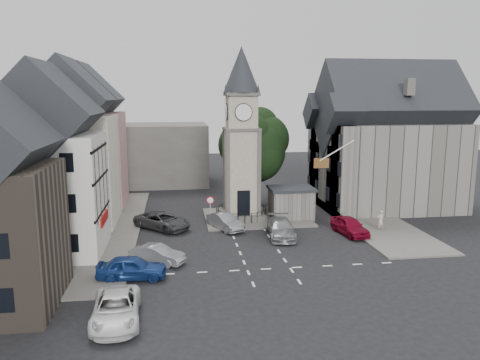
{
  "coord_description": "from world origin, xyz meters",
  "views": [
    {
      "loc": [
        -6.18,
        -35.6,
        11.83
      ],
      "look_at": [
        -0.55,
        5.0,
        4.37
      ],
      "focal_mm": 35.0,
      "sensor_mm": 36.0,
      "label": 1
    }
  ],
  "objects": [
    {
      "name": "terrace_pink",
      "position": [
        -15.5,
        16.0,
        6.58
      ],
      "size": [
        8.1,
        7.6,
        12.8
      ],
      "color": "tan",
      "rests_on": "ground"
    },
    {
      "name": "pavement_west",
      "position": [
        -12.5,
        6.0,
        0.07
      ],
      "size": [
        6.0,
        30.0,
        0.14
      ],
      "primitive_type": "cube",
      "color": "#595651",
      "rests_on": "ground"
    },
    {
      "name": "flagpole",
      "position": [
        8.0,
        4.0,
        7.0
      ],
      "size": [
        3.68,
        0.1,
        2.74
      ],
      "color": "white",
      "rests_on": "ground"
    },
    {
      "name": "terrace_cream",
      "position": [
        -15.5,
        8.0,
        6.58
      ],
      "size": [
        8.1,
        7.6,
        12.8
      ],
      "color": "beige",
      "rests_on": "ground"
    },
    {
      "name": "stone_shelter",
      "position": [
        4.8,
        7.5,
        1.55
      ],
      "size": [
        4.3,
        3.3,
        3.08
      ],
      "color": "#5B5A54",
      "rests_on": "ground"
    },
    {
      "name": "car_island_east",
      "position": [
        2.5,
        1.65,
        0.75
      ],
      "size": [
        2.68,
        5.39,
        1.51
      ],
      "primitive_type": "imported",
      "rotation": [
        0.0,
        0.0,
        -0.11
      ],
      "color": "gray",
      "rests_on": "ground"
    },
    {
      "name": "car_east_red",
      "position": [
        8.5,
        1.53,
        0.76
      ],
      "size": [
        2.46,
        4.71,
        1.53
      ],
      "primitive_type": "imported",
      "rotation": [
        0.0,
        0.0,
        0.15
      ],
      "color": "maroon",
      "rests_on": "ground"
    },
    {
      "name": "terrace_tudor",
      "position": [
        -15.5,
        0.0,
        6.19
      ],
      "size": [
        8.1,
        7.6,
        12.0
      ],
      "color": "silver",
      "rests_on": "ground"
    },
    {
      "name": "warning_sign_post",
      "position": [
        -3.2,
        5.43,
        2.03
      ],
      "size": [
        0.7,
        0.19,
        2.85
      ],
      "color": "black",
      "rests_on": "ground"
    },
    {
      "name": "car_west_silver",
      "position": [
        -7.65,
        -3.32,
        0.66
      ],
      "size": [
        4.19,
        3.09,
        1.32
      ],
      "primitive_type": "imported",
      "rotation": [
        0.0,
        0.0,
        1.09
      ],
      "color": "gray",
      "rests_on": "ground"
    },
    {
      "name": "road_markings",
      "position": [
        0.0,
        -5.5,
        0.01
      ],
      "size": [
        20.0,
        8.0,
        0.01
      ],
      "primitive_type": "cube",
      "color": "silver",
      "rests_on": "ground"
    },
    {
      "name": "backdrop_west",
      "position": [
        -12.0,
        28.0,
        4.0
      ],
      "size": [
        20.0,
        10.0,
        8.0
      ],
      "primitive_type": "cube",
      "color": "#4C4944",
      "rests_on": "ground"
    },
    {
      "name": "van_sw_white",
      "position": [
        -9.5,
        -11.9,
        0.73
      ],
      "size": [
        2.69,
        5.39,
        1.47
      ],
      "primitive_type": "imported",
      "rotation": [
        0.0,
        0.0,
        0.05
      ],
      "color": "silver",
      "rests_on": "ground"
    },
    {
      "name": "clock_tower",
      "position": [
        0.0,
        7.99,
        8.12
      ],
      "size": [
        4.86,
        4.86,
        16.25
      ],
      "color": "#4C4944",
      "rests_on": "ground"
    },
    {
      "name": "ground",
      "position": [
        0.0,
        0.0,
        0.0
      ],
      "size": [
        120.0,
        120.0,
        0.0
      ],
      "primitive_type": "plane",
      "color": "black",
      "rests_on": "ground"
    },
    {
      "name": "east_building",
      "position": [
        15.59,
        11.0,
        6.26
      ],
      "size": [
        14.4,
        11.4,
        12.6
      ],
      "color": "#5B5A54",
      "rests_on": "ground"
    },
    {
      "name": "car_west_blue",
      "position": [
        -9.2,
        -6.0,
        0.77
      ],
      "size": [
        4.61,
        2.1,
        1.54
      ],
      "primitive_type": "imported",
      "rotation": [
        0.0,
        0.0,
        1.51
      ],
      "color": "navy",
      "rests_on": "ground"
    },
    {
      "name": "east_boundary_wall",
      "position": [
        9.2,
        10.0,
        0.45
      ],
      "size": [
        0.4,
        16.0,
        0.9
      ],
      "primitive_type": "cube",
      "color": "#5B5A54",
      "rests_on": "ground"
    },
    {
      "name": "central_island",
      "position": [
        1.5,
        8.0,
        0.08
      ],
      "size": [
        10.0,
        8.0,
        0.16
      ],
      "primitive_type": "cube",
      "color": "#595651",
      "rests_on": "ground"
    },
    {
      "name": "town_tree",
      "position": [
        2.0,
        13.0,
        6.97
      ],
      "size": [
        7.2,
        7.2,
        10.8
      ],
      "color": "black",
      "rests_on": "ground"
    },
    {
      "name": "pedestrian",
      "position": [
        11.5,
        2.08,
        0.96
      ],
      "size": [
        0.78,
        0.59,
        1.91
      ],
      "primitive_type": "imported",
      "rotation": [
        0.0,
        0.0,
        3.35
      ],
      "color": "#BEAE9D",
      "rests_on": "ground"
    },
    {
      "name": "car_island_silver",
      "position": [
        -1.96,
        4.5,
        0.71
      ],
      "size": [
        3.22,
        4.56,
        1.43
      ],
      "primitive_type": "imported",
      "rotation": [
        0.0,
        0.0,
        0.44
      ],
      "color": "gray",
      "rests_on": "ground"
    },
    {
      "name": "car_west_grey",
      "position": [
        -7.5,
        5.4,
        0.75
      ],
      "size": [
        5.67,
        5.51,
        1.51
      ],
      "primitive_type": "imported",
      "rotation": [
        0.0,
        0.0,
        0.82
      ],
      "color": "#343537",
      "rests_on": "ground"
    },
    {
      "name": "pavement_east",
      "position": [
        12.0,
        8.0,
        0.07
      ],
      "size": [
        6.0,
        26.0,
        0.14
      ],
      "primitive_type": "cube",
      "color": "#595651",
      "rests_on": "ground"
    }
  ]
}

